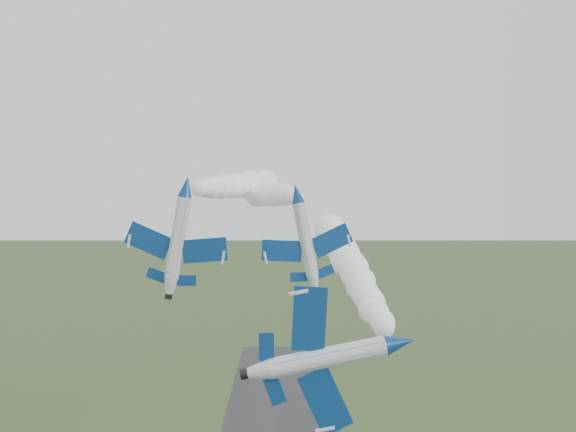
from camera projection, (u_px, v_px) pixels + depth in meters
jet_lead at (401, 343)px, 47.10m from camera, size 3.64×13.11×10.67m
smoke_trail_jet_lead at (347, 259)px, 86.81m from camera, size 7.12×73.26×5.39m
jet_pair_left at (186, 186)px, 65.05m from camera, size 10.58×12.75×3.43m
smoke_trail_jet_pair_left at (242, 185)px, 97.97m from camera, size 10.96×59.66×4.64m
jet_pair_right at (297, 193)px, 64.82m from camera, size 9.36×11.29×3.16m
smoke_trail_jet_pair_right at (268, 194)px, 94.07m from camera, size 11.85×53.63×4.52m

